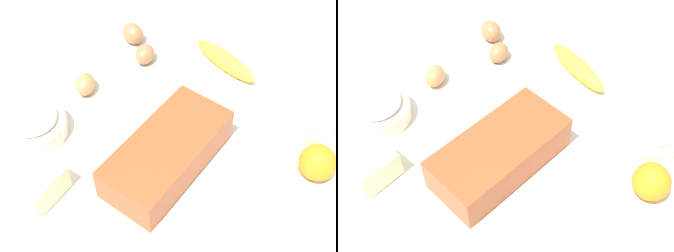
# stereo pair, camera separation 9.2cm
# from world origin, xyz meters

# --- Properties ---
(ground_plane) EXTENTS (2.40, 2.40, 0.02)m
(ground_plane) POSITION_xyz_m (0.00, 0.00, -0.01)
(ground_plane) COLOR silver
(loaf_pan) EXTENTS (0.28, 0.14, 0.08)m
(loaf_pan) POSITION_xyz_m (0.06, 0.04, 0.04)
(loaf_pan) COLOR #9E4723
(loaf_pan) RESTS_ON ground_plane
(flour_bowl) EXTENTS (0.14, 0.14, 0.07)m
(flour_bowl) POSITION_xyz_m (0.16, -0.23, 0.03)
(flour_bowl) COLOR silver
(flour_bowl) RESTS_ON ground_plane
(sugar_bowl) EXTENTS (0.12, 0.12, 0.06)m
(sugar_bowl) POSITION_xyz_m (-0.21, 0.21, 0.03)
(sugar_bowl) COLOR silver
(sugar_bowl) RESTS_ON ground_plane
(banana) EXTENTS (0.08, 0.19, 0.04)m
(banana) POSITION_xyz_m (-0.26, -0.03, 0.02)
(banana) COLOR yellow
(banana) RESTS_ON ground_plane
(orange_fruit) EXTENTS (0.07, 0.07, 0.07)m
(orange_fruit) POSITION_xyz_m (-0.11, 0.28, 0.04)
(orange_fruit) COLOR orange
(orange_fruit) RESTS_ON ground_plane
(butter_block) EXTENTS (0.10, 0.07, 0.06)m
(butter_block) POSITION_xyz_m (0.26, -0.10, 0.03)
(butter_block) COLOR #F4EDB2
(butter_block) RESTS_ON ground_plane
(egg_near_butter) EXTENTS (0.07, 0.06, 0.05)m
(egg_near_butter) POSITION_xyz_m (-0.16, -0.20, 0.02)
(egg_near_butter) COLOR #A46E42
(egg_near_butter) RESTS_ON ground_plane
(egg_beside_bowl) EXTENTS (0.08, 0.07, 0.05)m
(egg_beside_bowl) POSITION_xyz_m (0.01, -0.24, 0.02)
(egg_beside_bowl) COLOR #BB7F4D
(egg_beside_bowl) RESTS_ON ground_plane
(egg_loose) EXTENTS (0.07, 0.08, 0.05)m
(egg_loose) POSITION_xyz_m (-0.20, -0.27, 0.03)
(egg_loose) COLOR #A26C41
(egg_loose) RESTS_ON ground_plane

